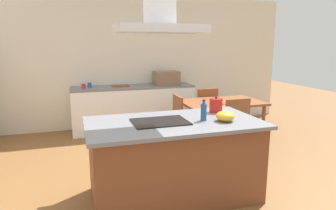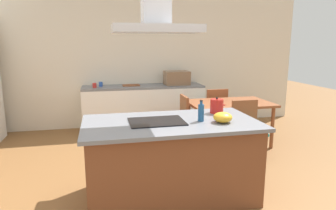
{
  "view_description": "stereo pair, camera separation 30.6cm",
  "coord_description": "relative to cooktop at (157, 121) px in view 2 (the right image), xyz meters",
  "views": [
    {
      "loc": [
        -1.03,
        -3.05,
        1.75
      ],
      "look_at": [
        0.06,
        0.4,
        1.0
      ],
      "focal_mm": 32.17,
      "sensor_mm": 36.0,
      "label": 1
    },
    {
      "loc": [
        -0.74,
        -3.13,
        1.75
      ],
      "look_at": [
        0.06,
        0.4,
        1.0
      ],
      "focal_mm": 32.17,
      "sensor_mm": 36.0,
      "label": 2
    }
  ],
  "objects": [
    {
      "name": "chair_facing_back_wall",
      "position": [
        1.57,
        2.25,
        -0.4
      ],
      "size": [
        0.42,
        0.42,
        0.89
      ],
      "color": "teal",
      "rests_on": "ground"
    },
    {
      "name": "cutting_board",
      "position": [
        0.02,
        2.93,
        0.0
      ],
      "size": [
        0.34,
        0.24,
        0.02
      ],
      "primitive_type": "cube",
      "color": "brown",
      "rests_on": "back_counter"
    },
    {
      "name": "chair_at_left_end",
      "position": [
        0.65,
        1.59,
        -0.4
      ],
      "size": [
        0.42,
        0.42,
        0.89
      ],
      "color": "teal",
      "rests_on": "ground"
    },
    {
      "name": "coffee_mug_blue",
      "position": [
        -0.58,
        2.96,
        0.04
      ],
      "size": [
        0.08,
        0.08,
        0.09
      ],
      "primitive_type": "cylinder",
      "color": "#2D56B2",
      "rests_on": "back_counter"
    },
    {
      "name": "ground",
      "position": [
        0.16,
        1.5,
        -0.91
      ],
      "size": [
        16.0,
        16.0,
        0.0
      ],
      "primitive_type": "plane",
      "color": "brown"
    },
    {
      "name": "back_counter",
      "position": [
        0.26,
        2.88,
        -0.46
      ],
      "size": [
        2.43,
        0.62,
        0.9
      ],
      "color": "white",
      "rests_on": "ground"
    },
    {
      "name": "mixing_bowl",
      "position": [
        0.7,
        -0.17,
        0.05
      ],
      "size": [
        0.21,
        0.21,
        0.11
      ],
      "primitive_type": "ellipsoid",
      "color": "gold",
      "rests_on": "kitchen_island"
    },
    {
      "name": "tea_kettle",
      "position": [
        0.8,
        0.27,
        0.08
      ],
      "size": [
        0.21,
        0.16,
        0.2
      ],
      "color": "#B21E19",
      "rests_on": "kitchen_island"
    },
    {
      "name": "dining_table",
      "position": [
        1.57,
        1.59,
        -0.24
      ],
      "size": [
        1.4,
        0.9,
        0.75
      ],
      "color": "brown",
      "rests_on": "ground"
    },
    {
      "name": "countertop_microwave",
      "position": [
        0.96,
        2.88,
        0.13
      ],
      "size": [
        0.5,
        0.38,
        0.28
      ],
      "primitive_type": "cube",
      "color": "brown",
      "rests_on": "back_counter"
    },
    {
      "name": "range_hood",
      "position": [
        0.0,
        0.0,
        1.2
      ],
      "size": [
        0.9,
        0.55,
        0.78
      ],
      "color": "#ADADB2"
    },
    {
      "name": "wall_back",
      "position": [
        0.16,
        3.25,
        0.44
      ],
      "size": [
        7.2,
        0.1,
        2.7
      ],
      "primitive_type": "cube",
      "color": "beige",
      "rests_on": "ground"
    },
    {
      "name": "kitchen_island",
      "position": [
        0.16,
        0.0,
        -0.45
      ],
      "size": [
        1.93,
        1.05,
        0.9
      ],
      "color": "brown",
      "rests_on": "ground"
    },
    {
      "name": "olive_oil_bottle",
      "position": [
        0.48,
        -0.07,
        0.09
      ],
      "size": [
        0.07,
        0.07,
        0.24
      ],
      "color": "navy",
      "rests_on": "kitchen_island"
    },
    {
      "name": "chair_facing_island",
      "position": [
        1.57,
        0.92,
        -0.4
      ],
      "size": [
        0.42,
        0.42,
        0.89
      ],
      "color": "teal",
      "rests_on": "ground"
    },
    {
      "name": "coffee_mug_red",
      "position": [
        -0.7,
        2.81,
        0.04
      ],
      "size": [
        0.08,
        0.08,
        0.09
      ],
      "primitive_type": "cylinder",
      "color": "red",
      "rests_on": "back_counter"
    },
    {
      "name": "cooktop",
      "position": [
        0.0,
        0.0,
        0.0
      ],
      "size": [
        0.6,
        0.44,
        0.01
      ],
      "primitive_type": "cube",
      "color": "black",
      "rests_on": "kitchen_island"
    }
  ]
}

